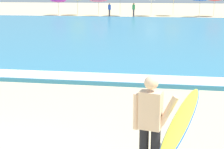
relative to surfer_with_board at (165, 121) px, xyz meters
The scene contains 6 objects.
sea 19.65m from the surfer_with_board, 98.55° to the left, with size 120.00×28.00×0.14m, color teal.
surf_foam 6.73m from the surfer_with_board, 115.92° to the left, with size 120.00×1.10×0.01m, color white.
surfer_with_board is the anchor object (origin of this frame).
beach_umbrella_0 38.48m from the surfer_with_board, 110.13° to the left, with size 1.89×1.93×2.15m.
beachgoer_near_row_left 35.26m from the surfer_with_board, 96.33° to the left, with size 0.32×0.20×1.58m.
beachgoer_near_row_mid 35.13m from the surfer_with_board, 100.87° to the left, with size 0.32×0.20×1.58m.
Camera 1 is at (2.88, -4.41, 2.97)m, focal length 54.97 mm.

